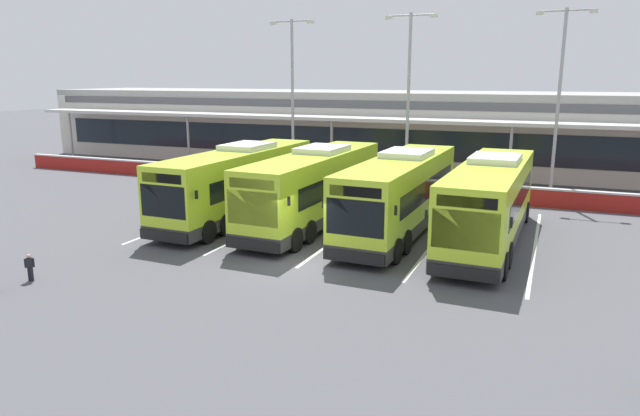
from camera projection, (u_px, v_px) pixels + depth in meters
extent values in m
plane|color=#4C4C51|center=(302.00, 264.00, 22.57)|extent=(200.00, 200.00, 0.00)
cube|color=beige|center=(438.00, 133.00, 46.31)|extent=(70.00, 10.00, 5.50)
cube|color=#19232D|center=(424.00, 145.00, 41.88)|extent=(66.00, 0.08, 2.20)
cube|color=#4C4C51|center=(426.00, 106.00, 41.23)|extent=(68.00, 0.08, 0.60)
cube|color=beige|center=(421.00, 121.00, 40.12)|extent=(67.00, 3.00, 0.24)
cube|color=gray|center=(439.00, 95.00, 45.64)|extent=(70.00, 10.00, 0.50)
cylinder|color=#999999|center=(71.00, 135.00, 50.95)|extent=(0.20, 0.20, 4.20)
cylinder|color=#999999|center=(188.00, 141.00, 46.37)|extent=(0.20, 0.20, 4.20)
cylinder|color=#999999|center=(332.00, 148.00, 41.80)|extent=(0.20, 0.20, 4.20)
cylinder|color=#999999|center=(510.00, 157.00, 37.22)|extent=(0.20, 0.20, 4.20)
cube|color=maroon|center=(397.00, 188.00, 35.54)|extent=(60.00, 0.36, 1.00)
cube|color=#B2B2B2|center=(397.00, 179.00, 35.41)|extent=(60.00, 0.40, 0.10)
cube|color=#B7DB2D|center=(238.00, 182.00, 29.59)|extent=(2.90, 12.07, 3.19)
cube|color=#333333|center=(239.00, 207.00, 29.89)|extent=(2.92, 12.09, 0.56)
cube|color=black|center=(242.00, 176.00, 29.90)|extent=(2.86, 9.67, 0.96)
cube|color=black|center=(163.00, 202.00, 24.26)|extent=(2.31, 0.17, 1.40)
cube|color=black|center=(162.00, 178.00, 24.03)|extent=(2.05, 0.14, 0.40)
cube|color=silver|center=(247.00, 146.00, 30.10)|extent=(2.13, 2.86, 0.28)
cube|color=black|center=(164.00, 236.00, 24.50)|extent=(2.45, 0.23, 0.44)
cube|color=black|center=(196.00, 195.00, 23.92)|extent=(0.08, 0.12, 0.36)
cube|color=black|center=(141.00, 189.00, 25.07)|extent=(0.08, 0.12, 0.36)
cylinder|color=black|center=(299.00, 194.00, 33.53)|extent=(0.35, 1.05, 1.04)
cylinder|color=black|center=(263.00, 191.00, 34.48)|extent=(0.35, 1.05, 1.04)
cylinder|color=black|center=(225.00, 224.00, 26.58)|extent=(0.35, 1.05, 1.04)
cylinder|color=black|center=(182.00, 219.00, 27.53)|extent=(0.35, 1.05, 1.04)
cylinder|color=black|center=(207.00, 232.00, 25.33)|extent=(0.35, 1.05, 1.04)
cylinder|color=black|center=(164.00, 226.00, 26.28)|extent=(0.35, 1.05, 1.04)
cube|color=#B7DB2D|center=(314.00, 186.00, 28.35)|extent=(2.90, 12.07, 3.19)
cube|color=#333333|center=(314.00, 212.00, 28.64)|extent=(2.92, 12.09, 0.56)
cube|color=black|center=(317.00, 180.00, 28.65)|extent=(2.86, 9.67, 0.96)
cube|color=black|center=(253.00, 208.00, 23.02)|extent=(2.31, 0.17, 1.40)
cube|color=black|center=(252.00, 184.00, 22.79)|extent=(2.05, 0.14, 0.40)
cube|color=silver|center=(322.00, 149.00, 28.85)|extent=(2.13, 2.86, 0.28)
cube|color=black|center=(252.00, 245.00, 23.26)|extent=(2.45, 0.23, 0.44)
cube|color=black|center=(289.00, 201.00, 22.68)|extent=(0.08, 0.12, 0.36)
cube|color=black|center=(226.00, 195.00, 23.83)|extent=(0.08, 0.12, 0.36)
cylinder|color=black|center=(367.00, 198.00, 32.29)|extent=(0.35, 1.05, 1.04)
cylinder|color=black|center=(328.00, 195.00, 33.23)|extent=(0.35, 1.05, 1.04)
cylinder|color=black|center=(309.00, 232.00, 25.34)|extent=(0.35, 1.05, 1.04)
cylinder|color=black|center=(261.00, 226.00, 26.28)|extent=(0.35, 1.05, 1.04)
cylinder|color=black|center=(295.00, 240.00, 24.09)|extent=(0.35, 1.05, 1.04)
cylinder|color=black|center=(246.00, 234.00, 25.04)|extent=(0.35, 1.05, 1.04)
cube|color=#B7DB2D|center=(400.00, 193.00, 26.79)|extent=(2.90, 12.07, 3.19)
cube|color=#333333|center=(399.00, 220.00, 27.09)|extent=(2.92, 12.09, 0.56)
cube|color=black|center=(402.00, 186.00, 27.10)|extent=(2.86, 9.67, 0.96)
cube|color=black|center=(355.00, 218.00, 21.46)|extent=(2.31, 0.17, 1.40)
cube|color=black|center=(355.00, 192.00, 21.23)|extent=(2.05, 0.14, 0.40)
cube|color=silver|center=(407.00, 153.00, 27.30)|extent=(2.13, 2.86, 0.28)
cube|color=black|center=(354.00, 257.00, 21.70)|extent=(2.45, 0.23, 0.44)
cube|color=black|center=(396.00, 210.00, 21.12)|extent=(0.08, 0.12, 0.36)
cube|color=black|center=(323.00, 203.00, 22.27)|extent=(0.08, 0.12, 0.36)
cylinder|color=black|center=(445.00, 204.00, 30.73)|extent=(0.35, 1.05, 1.04)
cylinder|color=black|center=(402.00, 201.00, 31.68)|extent=(0.35, 1.05, 1.04)
cylinder|color=black|center=(405.00, 242.00, 23.78)|extent=(0.35, 1.05, 1.04)
cylinder|color=black|center=(351.00, 236.00, 24.73)|extent=(0.35, 1.05, 1.04)
cylinder|color=black|center=(395.00, 251.00, 22.53)|extent=(0.35, 1.05, 1.04)
cylinder|color=black|center=(339.00, 244.00, 23.48)|extent=(0.35, 1.05, 1.04)
cube|color=#B7DB2D|center=(490.00, 201.00, 25.03)|extent=(2.90, 12.07, 3.19)
cube|color=#333333|center=(488.00, 230.00, 25.32)|extent=(2.92, 12.09, 0.56)
cube|color=black|center=(491.00, 194.00, 25.33)|extent=(2.86, 9.67, 0.96)
cube|color=black|center=(465.00, 231.00, 19.70)|extent=(2.31, 0.17, 1.40)
cube|color=black|center=(467.00, 202.00, 19.46)|extent=(2.05, 0.14, 0.40)
cube|color=silver|center=(495.00, 159.00, 25.53)|extent=(2.13, 2.86, 0.28)
cube|color=black|center=(462.00, 273.00, 19.93)|extent=(2.45, 0.23, 0.44)
cube|color=black|center=(511.00, 223.00, 19.35)|extent=(0.08, 0.12, 0.36)
cube|color=black|center=(426.00, 214.00, 20.50)|extent=(0.08, 0.12, 0.36)
cylinder|color=black|center=(525.00, 212.00, 28.96)|extent=(0.35, 1.05, 1.04)
cylinder|color=black|center=(477.00, 208.00, 29.91)|extent=(0.35, 1.05, 1.04)
cylinder|color=black|center=(507.00, 255.00, 22.02)|extent=(0.35, 1.05, 1.04)
cylinder|color=black|center=(445.00, 248.00, 22.96)|extent=(0.35, 1.05, 1.04)
cylinder|color=black|center=(503.00, 266.00, 20.77)|extent=(0.35, 1.05, 1.04)
cylinder|color=black|center=(437.00, 258.00, 21.71)|extent=(0.35, 1.05, 1.04)
cube|color=silver|center=(205.00, 213.00, 31.08)|extent=(0.14, 13.00, 0.01)
cube|color=silver|center=(274.00, 220.00, 29.53)|extent=(0.14, 13.00, 0.01)
cube|color=silver|center=(352.00, 228.00, 27.98)|extent=(0.14, 13.00, 0.01)
cube|color=silver|center=(438.00, 237.00, 26.43)|extent=(0.14, 13.00, 0.01)
cube|color=silver|center=(535.00, 247.00, 24.88)|extent=(0.14, 13.00, 0.01)
cube|color=black|center=(29.00, 274.00, 20.72)|extent=(0.14, 0.14, 0.52)
cube|color=black|center=(32.00, 274.00, 20.68)|extent=(0.14, 0.14, 0.52)
cube|color=black|center=(29.00, 262.00, 20.60)|extent=(0.25, 0.24, 0.35)
cube|color=black|center=(25.00, 263.00, 20.57)|extent=(0.08, 0.08, 0.33)
cube|color=black|center=(34.00, 263.00, 20.65)|extent=(0.08, 0.08, 0.33)
sphere|color=tan|center=(29.00, 256.00, 20.55)|extent=(0.14, 0.14, 0.14)
cylinder|color=#9E9EA3|center=(293.00, 101.00, 40.07)|extent=(0.20, 0.20, 11.00)
cylinder|color=#9E9EA3|center=(292.00, 21.00, 38.87)|extent=(2.80, 0.10, 0.10)
cube|color=silver|center=(273.00, 23.00, 39.41)|extent=(0.44, 0.28, 0.20)
cube|color=silver|center=(311.00, 22.00, 38.38)|extent=(0.44, 0.28, 0.20)
cylinder|color=#9E9EA3|center=(408.00, 104.00, 36.23)|extent=(0.20, 0.20, 11.00)
cylinder|color=#9E9EA3|center=(411.00, 15.00, 35.03)|extent=(2.80, 0.10, 0.10)
cube|color=silver|center=(389.00, 18.00, 35.57)|extent=(0.44, 0.28, 0.20)
cube|color=silver|center=(434.00, 16.00, 34.54)|extent=(0.44, 0.28, 0.20)
cylinder|color=#9E9EA3|center=(558.00, 106.00, 33.70)|extent=(0.20, 0.20, 11.00)
cylinder|color=#9E9EA3|center=(567.00, 10.00, 32.50)|extent=(2.80, 0.10, 0.10)
cube|color=silver|center=(540.00, 13.00, 33.04)|extent=(0.44, 0.28, 0.20)
cube|color=silver|center=(594.00, 11.00, 32.01)|extent=(0.44, 0.28, 0.20)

